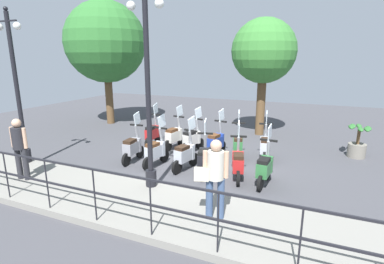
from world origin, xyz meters
name	(u,v)px	position (x,y,z in m)	size (l,w,h in m)	color
ground_plane	(204,163)	(0.00, 0.00, 0.00)	(28.00, 28.00, 0.00)	#424247
promenade_walkway	(152,206)	(-3.15, 0.00, 0.07)	(2.20, 20.00, 0.15)	gray
fence_railing	(121,190)	(-4.20, 0.00, 0.89)	(0.04, 16.03, 1.07)	black
lamp_post_near	(148,102)	(-2.40, 0.47, 2.23)	(0.26, 0.90, 4.65)	black
lamp_post_far	(18,98)	(-2.40, 4.78, 2.09)	(0.26, 0.90, 4.37)	black
pedestrian_with_bag	(214,173)	(-3.21, -1.43, 1.08)	(0.43, 0.62, 1.59)	#384C70
pedestrian_distant	(19,144)	(-3.34, 3.70, 1.08)	(0.35, 0.49, 1.59)	#28282D
tree_large	(106,42)	(3.53, 6.34, 3.86)	(3.75, 3.75, 5.75)	brown
tree_distant	(264,52)	(4.25, -0.88, 3.40)	(2.58, 2.58, 4.74)	brown
potted_palm	(357,144)	(2.52, -4.40, 0.45)	(1.06, 0.66, 1.05)	slate
scooter_near_0	(265,167)	(-0.92, -2.01, 0.48)	(1.23, 0.44, 1.54)	black
scooter_near_1	(238,162)	(-0.84, -1.29, 0.48)	(1.20, 0.54, 1.54)	black
scooter_near_2	(204,158)	(-0.90, -0.33, 0.48)	(1.21, 0.52, 1.54)	black
scooter_near_3	(185,154)	(-0.75, 0.30, 0.48)	(1.22, 0.49, 1.54)	black
scooter_near_4	(156,151)	(-0.83, 1.24, 0.48)	(1.23, 0.45, 1.54)	black
scooter_near_5	(133,147)	(-0.78, 2.09, 0.48)	(1.23, 0.44, 1.54)	black
scooter_far_0	(265,146)	(1.00, -1.67, 0.48)	(1.23, 0.46, 1.54)	black
scooter_far_1	(238,144)	(0.80, -0.85, 0.48)	(1.21, 0.52, 1.54)	black
scooter_far_2	(216,142)	(0.82, -0.11, 0.48)	(1.22, 0.48, 1.54)	black
scooter_far_3	(192,138)	(0.88, 0.78, 0.48)	(1.20, 0.53, 1.54)	black
scooter_far_4	(174,136)	(0.98, 1.52, 0.48)	(1.22, 0.47, 1.54)	black
scooter_far_5	(153,133)	(1.01, 2.44, 0.48)	(1.23, 0.44, 1.54)	black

